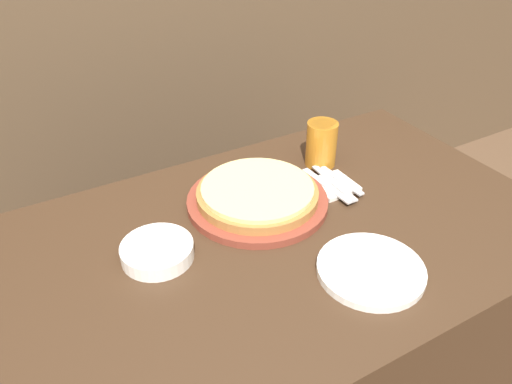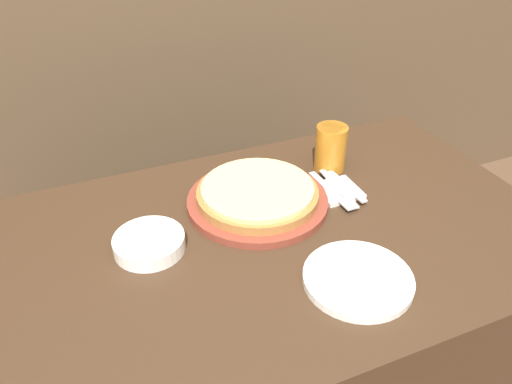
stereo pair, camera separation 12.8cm
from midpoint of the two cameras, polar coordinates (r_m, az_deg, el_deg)
dining_table at (r=1.48m, az=4.73°, el=-16.28°), size 1.37×0.83×0.76m
pizza_on_board at (r=1.29m, az=2.84°, el=-0.64°), size 0.37×0.37×0.06m
beer_glass at (r=1.45m, az=11.08°, el=5.09°), size 0.09×0.09×0.13m
dinner_plate at (r=1.11m, az=14.87°, el=-9.72°), size 0.24×0.24×0.02m
side_bowl at (r=1.16m, az=-9.04°, el=-5.91°), size 0.16×0.16×0.04m
napkin_stack at (r=1.37m, az=12.00°, el=0.05°), size 0.11×0.11×0.01m
fork at (r=1.36m, az=11.16°, el=0.11°), size 0.03×0.20×0.00m
dinner_knife at (r=1.37m, az=12.04°, el=0.34°), size 0.03×0.20×0.00m
spoon at (r=1.38m, az=12.91°, el=0.56°), size 0.03×0.17×0.00m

